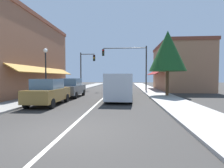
{
  "coord_description": "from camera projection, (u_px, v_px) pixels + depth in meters",
  "views": [
    {
      "loc": [
        2.07,
        -5.67,
        1.88
      ],
      "look_at": [
        0.35,
        15.17,
        1.05
      ],
      "focal_mm": 27.65,
      "sensor_mm": 36.0,
      "label": 1
    }
  ],
  "objects": [
    {
      "name": "storefront_right_block",
      "position": [
        179.0,
        67.0,
        24.89
      ],
      "size": [
        7.13,
        10.2,
        6.57
      ],
      "color": "#9E6B4C",
      "rests_on": "ground"
    },
    {
      "name": "sidewalk_left",
      "position": [
        72.0,
        90.0,
        24.27
      ],
      "size": [
        2.6,
        56.0,
        0.12
      ],
      "primitive_type": "cube",
      "color": "gray",
      "rests_on": "ground"
    },
    {
      "name": "street_lamp_left_near",
      "position": [
        46.0,
        65.0,
        14.93
      ],
      "size": [
        0.36,
        0.36,
        4.37
      ],
      "color": "black",
      "rests_on": "ground"
    },
    {
      "name": "sidewalk_right",
      "position": [
        151.0,
        91.0,
        23.37
      ],
      "size": [
        2.6,
        56.0,
        0.12
      ],
      "primitive_type": "cube",
      "color": "#A39E99",
      "rests_on": "ground"
    },
    {
      "name": "lane_center_stripe",
      "position": [
        111.0,
        91.0,
        23.82
      ],
      "size": [
        0.14,
        52.0,
        0.01
      ],
      "primitive_type": "cube",
      "color": "silver",
      "rests_on": "ground"
    },
    {
      "name": "ground_plane",
      "position": [
        111.0,
        91.0,
        23.82
      ],
      "size": [
        80.0,
        80.0,
        0.0
      ],
      "primitive_type": "plane",
      "color": "#33302D"
    },
    {
      "name": "traffic_signal_mast_arm",
      "position": [
        131.0,
        60.0,
        23.66
      ],
      "size": [
        6.14,
        0.5,
        6.14
      ],
      "color": "#333333",
      "rests_on": "ground"
    },
    {
      "name": "parked_car_second_left",
      "position": [
        72.0,
        88.0,
        16.32
      ],
      "size": [
        1.8,
        4.11,
        1.77
      ],
      "rotation": [
        0.0,
        0.0,
        -0.01
      ],
      "color": "#4C5156",
      "rests_on": "ground"
    },
    {
      "name": "storefront_left_block",
      "position": [
        20.0,
        57.0,
        18.45
      ],
      "size": [
        6.33,
        14.2,
        8.18
      ],
      "color": "#8E5B42",
      "rests_on": "ground"
    },
    {
      "name": "traffic_signal_left_corner",
      "position": [
        85.0,
        66.0,
        25.99
      ],
      "size": [
        2.33,
        0.5,
        5.6
      ],
      "color": "#333333",
      "rests_on": "ground"
    },
    {
      "name": "parked_car_nearest_left",
      "position": [
        48.0,
        92.0,
        11.6
      ],
      "size": [
        1.86,
        4.14,
        1.77
      ],
      "rotation": [
        0.0,
        0.0,
        0.02
      ],
      "color": "brown",
      "rests_on": "ground"
    },
    {
      "name": "tree_right_near",
      "position": [
        168.0,
        51.0,
        16.57
      ],
      "size": [
        3.53,
        3.53,
        6.35
      ],
      "color": "#4C331E",
      "rests_on": "ground"
    },
    {
      "name": "van_in_lane",
      "position": [
        120.0,
        86.0,
        13.92
      ],
      "size": [
        2.07,
        5.21,
        2.12
      ],
      "rotation": [
        0.0,
        0.0,
        -0.02
      ],
      "color": "#B2B7BC",
      "rests_on": "ground"
    }
  ]
}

